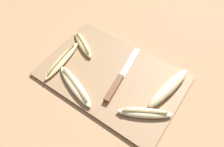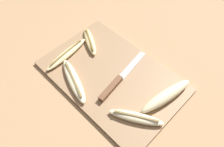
{
  "view_description": "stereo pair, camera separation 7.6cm",
  "coord_description": "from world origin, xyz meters",
  "px_view_note": "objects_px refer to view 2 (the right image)",
  "views": [
    {
      "loc": [
        0.25,
        -0.36,
        0.65
      ],
      "look_at": [
        0.0,
        0.0,
        0.02
      ],
      "focal_mm": 35.0,
      "sensor_mm": 36.0,
      "label": 1
    },
    {
      "loc": [
        0.31,
        -0.31,
        0.65
      ],
      "look_at": [
        0.0,
        0.0,
        0.02
      ],
      "focal_mm": 35.0,
      "sensor_mm": 36.0,
      "label": 2
    }
  ],
  "objects_px": {
    "knife": "(115,83)",
    "banana_pale_long": "(74,80)",
    "banana_ripe_center": "(67,54)",
    "banana_golden_short": "(90,41)",
    "banana_bright_far": "(136,118)",
    "banana_cream_curved": "(166,96)"
  },
  "relations": [
    {
      "from": "banana_golden_short",
      "to": "banana_bright_far",
      "type": "relative_size",
      "value": 0.89
    },
    {
      "from": "banana_golden_short",
      "to": "banana_pale_long",
      "type": "bearing_deg",
      "value": -58.62
    },
    {
      "from": "banana_golden_short",
      "to": "banana_cream_curved",
      "type": "distance_m",
      "value": 0.36
    },
    {
      "from": "banana_cream_curved",
      "to": "banana_bright_far",
      "type": "bearing_deg",
      "value": -99.73
    },
    {
      "from": "banana_bright_far",
      "to": "banana_pale_long",
      "type": "relative_size",
      "value": 0.84
    },
    {
      "from": "knife",
      "to": "banana_ripe_center",
      "type": "distance_m",
      "value": 0.22
    },
    {
      "from": "banana_golden_short",
      "to": "banana_cream_curved",
      "type": "bearing_deg",
      "value": 1.22
    },
    {
      "from": "banana_ripe_center",
      "to": "banana_cream_curved",
      "type": "bearing_deg",
      "value": 16.88
    },
    {
      "from": "banana_cream_curved",
      "to": "banana_ripe_center",
      "type": "distance_m",
      "value": 0.39
    },
    {
      "from": "banana_bright_far",
      "to": "banana_pale_long",
      "type": "height_order",
      "value": "same"
    },
    {
      "from": "knife",
      "to": "banana_bright_far",
      "type": "height_order",
      "value": "banana_bright_far"
    },
    {
      "from": "banana_golden_short",
      "to": "banana_bright_far",
      "type": "height_order",
      "value": "banana_bright_far"
    },
    {
      "from": "knife",
      "to": "banana_golden_short",
      "type": "distance_m",
      "value": 0.22
    },
    {
      "from": "banana_bright_far",
      "to": "banana_ripe_center",
      "type": "height_order",
      "value": "banana_bright_far"
    },
    {
      "from": "banana_pale_long",
      "to": "banana_ripe_center",
      "type": "bearing_deg",
      "value": 152.91
    },
    {
      "from": "banana_cream_curved",
      "to": "banana_pale_long",
      "type": "bearing_deg",
      "value": -147.04
    },
    {
      "from": "banana_golden_short",
      "to": "banana_pale_long",
      "type": "height_order",
      "value": "same"
    },
    {
      "from": "knife",
      "to": "banana_pale_long",
      "type": "bearing_deg",
      "value": -147.21
    },
    {
      "from": "knife",
      "to": "banana_pale_long",
      "type": "height_order",
      "value": "banana_pale_long"
    },
    {
      "from": "banana_golden_short",
      "to": "banana_bright_far",
      "type": "distance_m",
      "value": 0.36
    },
    {
      "from": "banana_ripe_center",
      "to": "banana_pale_long",
      "type": "distance_m",
      "value": 0.13
    },
    {
      "from": "knife",
      "to": "banana_bright_far",
      "type": "distance_m",
      "value": 0.14
    }
  ]
}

